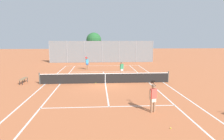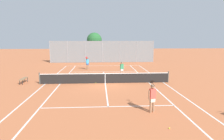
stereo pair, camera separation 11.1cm
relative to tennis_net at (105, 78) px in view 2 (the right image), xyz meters
name	(u,v)px [view 2 (the right image)]	position (x,y,z in m)	size (l,w,h in m)	color
ground_plane	(105,83)	(0.00, 0.00, -0.51)	(120.00, 120.00, 0.00)	#BC663D
court_line_markings	(105,83)	(0.00, 0.00, -0.51)	(11.10, 23.90, 0.01)	silver
tennis_net	(105,78)	(0.00, 0.00, 0.00)	(12.00, 0.10, 1.07)	#474C47
player_near_side	(152,97)	(2.43, -7.49, 0.42)	(0.52, 0.85, 1.77)	#936B4C
player_far_left	(87,63)	(-2.11, 8.26, 0.42)	(0.48, 0.87, 1.77)	#936B4C
player_far_right	(122,68)	(1.91, 3.23, 0.40)	(0.44, 0.53, 1.60)	tan
loose_tennis_ball_0	(96,83)	(-0.88, -0.03, -0.48)	(0.07, 0.07, 0.07)	#D1DB33
loose_tennis_ball_1	(96,77)	(-0.94, 2.73, -0.48)	(0.07, 0.07, 0.07)	#D1DB33
loose_tennis_ball_2	(80,68)	(-3.18, 9.60, -0.48)	(0.07, 0.07, 0.07)	#D1DB33
loose_tennis_ball_3	(140,75)	(4.06, 3.65, -0.48)	(0.07, 0.07, 0.07)	#D1DB33
loose_tennis_ball_4	(137,72)	(4.05, 5.85, -0.48)	(0.07, 0.07, 0.07)	#D1DB33
loose_tennis_ball_5	(169,128)	(2.70, -9.59, -0.48)	(0.07, 0.07, 0.07)	#D1DB33
courtside_bench	(24,79)	(-7.56, 0.50, -0.10)	(0.36, 1.50, 0.47)	olive
back_fence	(102,52)	(0.00, 15.95, 1.33)	(17.71, 0.08, 3.68)	gray
tree_behind_left	(94,41)	(-1.42, 18.31, 3.18)	(2.67, 2.67, 5.12)	brown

